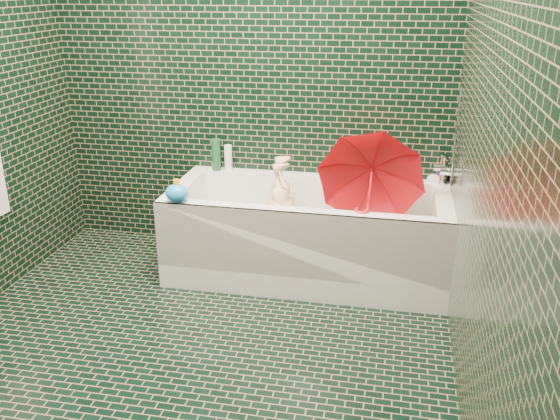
% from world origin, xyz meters
% --- Properties ---
extents(floor, '(2.80, 2.80, 0.00)m').
position_xyz_m(floor, '(0.00, 0.00, 0.00)').
color(floor, black).
rests_on(floor, ground).
extents(wall_back, '(2.80, 0.00, 2.80)m').
position_xyz_m(wall_back, '(0.00, 1.40, 1.25)').
color(wall_back, black).
rests_on(wall_back, floor).
extents(wall_right, '(0.00, 2.80, 2.80)m').
position_xyz_m(wall_right, '(1.30, 0.00, 1.25)').
color(wall_right, black).
rests_on(wall_right, floor).
extents(bathtub, '(1.70, 0.75, 0.55)m').
position_xyz_m(bathtub, '(0.45, 1.01, 0.21)').
color(bathtub, white).
rests_on(bathtub, floor).
extents(bath_mat, '(1.35, 0.47, 0.01)m').
position_xyz_m(bath_mat, '(0.45, 1.02, 0.16)').
color(bath_mat, '#33D52A').
rests_on(bath_mat, bathtub).
extents(water, '(1.48, 0.53, 0.00)m').
position_xyz_m(water, '(0.45, 1.02, 0.30)').
color(water, silver).
rests_on(water, bathtub).
extents(faucet, '(0.18, 0.19, 0.55)m').
position_xyz_m(faucet, '(1.26, 1.02, 0.77)').
color(faucet, silver).
rests_on(faucet, wall_right).
extents(child, '(0.89, 0.36, 0.28)m').
position_xyz_m(child, '(0.32, 1.00, 0.31)').
color(child, beige).
rests_on(child, bathtub).
extents(umbrella, '(0.72, 0.73, 0.77)m').
position_xyz_m(umbrella, '(0.82, 0.97, 0.61)').
color(umbrella, red).
rests_on(umbrella, bathtub).
extents(soap_bottle_a, '(0.09, 0.09, 0.23)m').
position_xyz_m(soap_bottle_a, '(1.20, 1.34, 0.55)').
color(soap_bottle_a, white).
rests_on(soap_bottle_a, bathtub).
extents(soap_bottle_b, '(0.11, 0.11, 0.20)m').
position_xyz_m(soap_bottle_b, '(1.24, 1.37, 0.55)').
color(soap_bottle_b, '#59207A').
rests_on(soap_bottle_b, bathtub).
extents(soap_bottle_c, '(0.17, 0.17, 0.18)m').
position_xyz_m(soap_bottle_c, '(1.07, 1.34, 0.55)').
color(soap_bottle_c, '#164E28').
rests_on(soap_bottle_c, bathtub).
extents(bottle_right_tall, '(0.06, 0.06, 0.23)m').
position_xyz_m(bottle_right_tall, '(1.00, 1.36, 0.67)').
color(bottle_right_tall, '#164E28').
rests_on(bottle_right_tall, bathtub).
extents(bottle_right_pump, '(0.05, 0.05, 0.20)m').
position_xyz_m(bottle_right_pump, '(1.25, 1.31, 0.65)').
color(bottle_right_pump, silver).
rests_on(bottle_right_pump, bathtub).
extents(bottle_left_tall, '(0.07, 0.07, 0.21)m').
position_xyz_m(bottle_left_tall, '(-0.23, 1.33, 0.66)').
color(bottle_left_tall, '#164E28').
rests_on(bottle_left_tall, bathtub).
extents(bottle_left_short, '(0.06, 0.06, 0.17)m').
position_xyz_m(bottle_left_short, '(-0.15, 1.34, 0.64)').
color(bottle_left_short, white).
rests_on(bottle_left_short, bathtub).
extents(rubber_duck, '(0.11, 0.08, 0.08)m').
position_xyz_m(rubber_duck, '(0.99, 1.35, 0.59)').
color(rubber_duck, orange).
rests_on(rubber_duck, bathtub).
extents(bath_toy, '(0.14, 0.12, 0.13)m').
position_xyz_m(bath_toy, '(-0.26, 0.68, 0.61)').
color(bath_toy, '#198CE9').
rests_on(bath_toy, bathtub).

